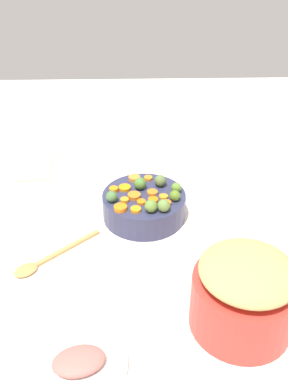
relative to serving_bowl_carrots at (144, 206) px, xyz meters
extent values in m
cube|color=white|center=(0.02, 0.06, -0.05)|extent=(2.40, 2.40, 0.02)
cylinder|color=#2F3250|center=(0.00, 0.00, 0.00)|extent=(0.24, 0.24, 0.07)
cylinder|color=red|center=(-0.39, -0.20, 0.03)|extent=(0.22, 0.22, 0.13)
ellipsoid|color=tan|center=(-0.39, -0.20, 0.12)|extent=(0.20, 0.20, 0.05)
cylinder|color=orange|center=(-0.02, -0.05, 0.04)|extent=(0.03, 0.03, 0.01)
cylinder|color=orange|center=(0.08, -0.01, 0.04)|extent=(0.03, 0.03, 0.01)
cylinder|color=orange|center=(-0.01, 0.03, 0.04)|extent=(0.04, 0.04, 0.01)
cylinder|color=orange|center=(-0.05, -0.06, 0.04)|extent=(0.03, 0.03, 0.01)
cylinder|color=orange|center=(-0.04, 0.01, 0.04)|extent=(0.03, 0.03, 0.01)
cylinder|color=orange|center=(-0.07, 0.07, 0.04)|extent=(0.04, 0.04, 0.01)
cylinder|color=orange|center=(0.03, 0.05, 0.04)|extent=(0.05, 0.05, 0.01)
cylinder|color=orange|center=(-0.03, 0.06, 0.04)|extent=(0.03, 0.03, 0.01)
cylinder|color=orange|center=(-0.03, -0.02, 0.04)|extent=(0.04, 0.04, 0.01)
cylinder|color=orange|center=(0.01, -0.02, 0.04)|extent=(0.04, 0.04, 0.01)
cylinder|color=orange|center=(0.02, 0.09, 0.04)|extent=(0.03, 0.03, 0.01)
cylinder|color=orange|center=(-0.08, 0.02, 0.04)|extent=(0.03, 0.03, 0.01)
cylinder|color=orange|center=(0.08, 0.03, 0.04)|extent=(0.04, 0.04, 0.01)
sphere|color=olive|center=(-0.08, -0.02, 0.05)|extent=(0.03, 0.03, 0.03)
sphere|color=#45703C|center=(-0.03, 0.09, 0.05)|extent=(0.03, 0.03, 0.03)
sphere|color=#497830|center=(0.03, 0.01, 0.05)|extent=(0.04, 0.04, 0.04)
sphere|color=olive|center=(-0.08, -0.05, 0.05)|extent=(0.03, 0.03, 0.03)
sphere|color=#547724|center=(-0.03, -0.08, 0.05)|extent=(0.03, 0.03, 0.03)
sphere|color=#596E3B|center=(0.05, -0.05, 0.05)|extent=(0.03, 0.03, 0.03)
sphere|color=#5A822F|center=(0.01, -0.09, 0.05)|extent=(0.03, 0.03, 0.03)
cube|color=tan|center=(-0.14, 0.21, -0.03)|extent=(0.15, 0.16, 0.01)
ellipsoid|color=tan|center=(-0.22, 0.30, -0.03)|extent=(0.07, 0.08, 0.01)
cylinder|color=white|center=(-0.49, 0.15, -0.03)|extent=(0.21, 0.21, 0.01)
ellipsoid|color=#BB665D|center=(-0.50, 0.14, -0.01)|extent=(0.09, 0.12, 0.02)
cube|color=#C7B591|center=(0.29, 0.37, -0.03)|extent=(0.19, 0.14, 0.01)
camera|label=1|loc=(-1.01, 0.03, 0.71)|focal=40.13mm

